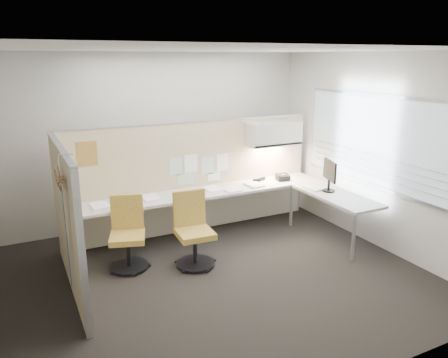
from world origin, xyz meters
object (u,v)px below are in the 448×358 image
chair_left (128,235)px  phone (282,177)px  desk (228,199)px  chair_right (193,232)px  monitor (330,174)px

chair_left → phone: 2.82m
desk → chair_left: size_ratio=4.19×
phone → chair_right: bearing=-147.6°
monitor → phone: (-0.28, 0.84, -0.23)m
desk → chair_right: bearing=-142.4°
chair_right → phone: bearing=26.0°
chair_right → phone: chair_right is taller
chair_left → monitor: size_ratio=1.98×
chair_left → chair_right: size_ratio=0.96×
desk → chair_left: bearing=-168.0°
desk → chair_left: chair_left is taller
chair_left → monitor: bearing=10.9°
chair_right → monitor: 2.30m
chair_left → chair_right: chair_right is taller
phone → monitor: bearing=-61.2°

